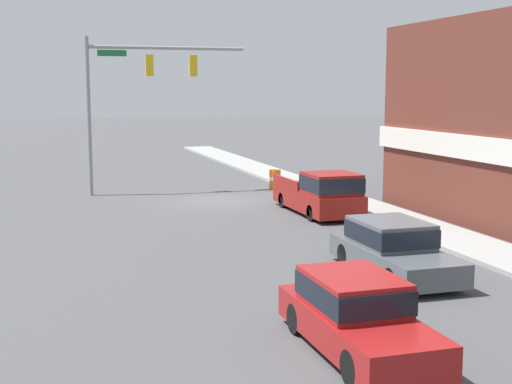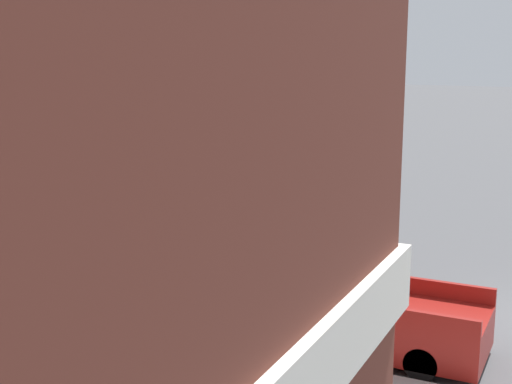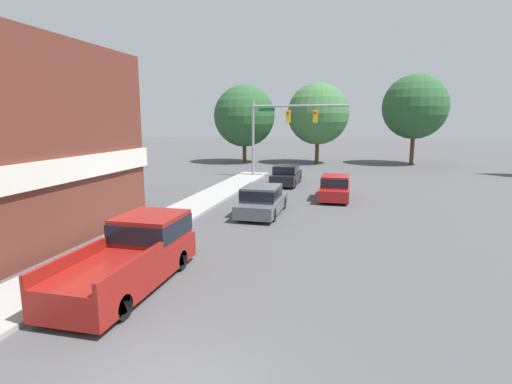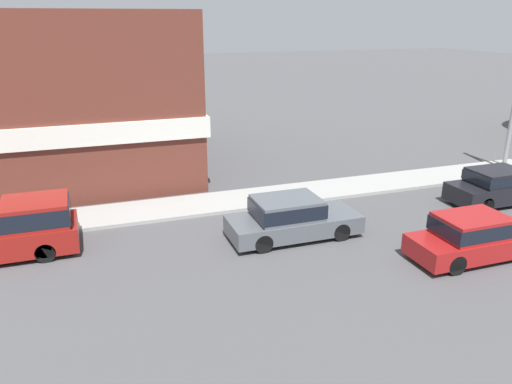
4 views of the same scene
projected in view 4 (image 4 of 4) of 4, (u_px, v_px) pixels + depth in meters
The scene contains 5 objects.
car_lead at pixel (291, 217), 18.00m from camera, with size 1.91×4.80×1.54m.
car_second_ahead at pixel (499, 186), 21.40m from camera, with size 1.80×4.57×1.52m.
car_oncoming at pixel (474, 236), 16.45m from camera, with size 1.75×4.58×1.53m.
pickup_truck_parked at pixel (6, 230), 16.57m from camera, with size 2.03×5.58×1.87m.
corner_brick_building at pixel (77, 94), 25.72m from camera, with size 12.93×10.79×7.93m.
Camera 4 is at (13.83, 7.68, 7.60)m, focal length 35.00 mm.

